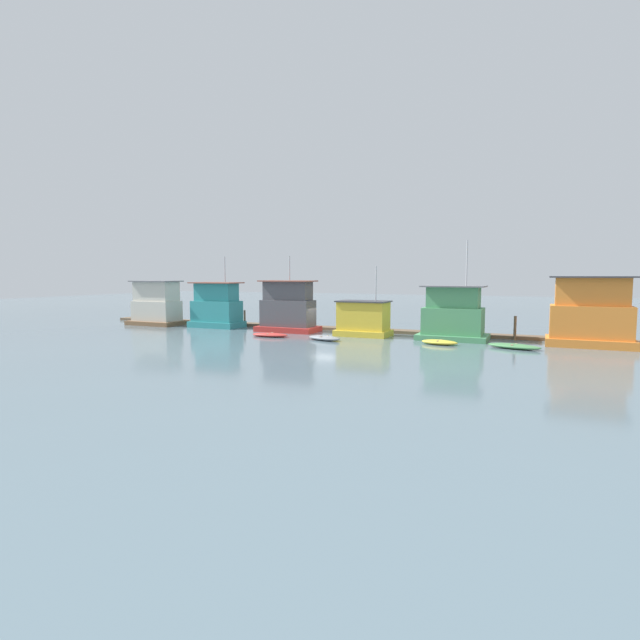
% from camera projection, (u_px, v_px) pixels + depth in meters
% --- Properties ---
extents(ground_plane, '(200.00, 200.00, 0.00)m').
position_uv_depth(ground_plane, '(324.00, 333.00, 50.00)').
color(ground_plane, slate).
extents(dock_walkway, '(59.60, 1.75, 0.30)m').
position_uv_depth(dock_walkway, '(336.00, 328.00, 52.88)').
color(dock_walkway, brown).
rests_on(dock_walkway, ground_plane).
extents(houseboat_brown, '(6.26, 3.95, 5.14)m').
position_uv_depth(houseboat_brown, '(157.00, 305.00, 58.26)').
color(houseboat_brown, brown).
rests_on(houseboat_brown, ground_plane).
extents(houseboat_teal, '(5.74, 3.29, 7.82)m').
position_uv_depth(houseboat_teal, '(217.00, 307.00, 55.46)').
color(houseboat_teal, teal).
rests_on(houseboat_teal, ground_plane).
extents(houseboat_red, '(6.31, 3.33, 7.72)m').
position_uv_depth(houseboat_red, '(288.00, 309.00, 51.21)').
color(houseboat_red, red).
rests_on(houseboat_red, ground_plane).
extents(houseboat_yellow, '(5.09, 3.24, 6.63)m').
position_uv_depth(houseboat_yellow, '(363.00, 319.00, 47.61)').
color(houseboat_yellow, gold).
rests_on(houseboat_yellow, ground_plane).
extents(houseboat_green, '(6.13, 4.09, 8.86)m').
position_uv_depth(houseboat_green, '(453.00, 316.00, 44.80)').
color(houseboat_green, '#4C9360').
rests_on(houseboat_green, ground_plane).
extents(houseboat_orange, '(6.56, 3.62, 5.72)m').
position_uv_depth(houseboat_orange, '(591.00, 315.00, 40.47)').
color(houseboat_orange, orange).
rests_on(houseboat_orange, ground_plane).
extents(dinghy_red, '(3.68, 1.73, 0.36)m').
position_uv_depth(dinghy_red, '(270.00, 335.00, 47.07)').
color(dinghy_red, red).
rests_on(dinghy_red, ground_plane).
extents(dinghy_grey, '(3.58, 2.18, 0.42)m').
position_uv_depth(dinghy_grey, '(324.00, 338.00, 44.43)').
color(dinghy_grey, gray).
rests_on(dinghy_grey, ground_plane).
extents(dinghy_yellow, '(3.20, 1.73, 0.41)m').
position_uv_depth(dinghy_yellow, '(439.00, 342.00, 41.73)').
color(dinghy_yellow, yellow).
rests_on(dinghy_yellow, ground_plane).
extents(dinghy_green, '(4.39, 2.51, 0.40)m').
position_uv_depth(dinghy_green, '(514.00, 346.00, 39.40)').
color(dinghy_green, '#47844C').
rests_on(dinghy_green, ground_plane).
extents(mooring_post_far_right, '(0.21, 0.21, 1.85)m').
position_uv_depth(mooring_post_far_right, '(245.00, 318.00, 56.16)').
color(mooring_post_far_right, brown).
rests_on(mooring_post_far_right, ground_plane).
extents(mooring_post_near_right, '(0.24, 0.24, 2.17)m').
position_uv_depth(mooring_post_near_right, '(515.00, 328.00, 44.53)').
color(mooring_post_near_right, brown).
rests_on(mooring_post_near_right, ground_plane).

